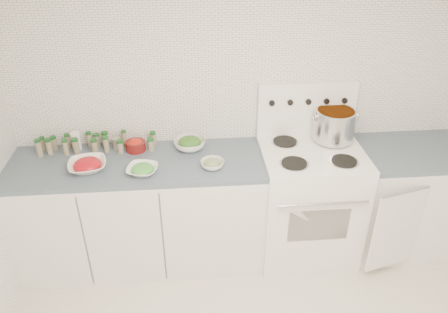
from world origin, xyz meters
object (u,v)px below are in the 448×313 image
stove (307,199)px  bowl_snowpea (142,169)px  bowl_tomato (87,165)px  stock_pot (334,124)px

stove → bowl_snowpea: size_ratio=5.51×
bowl_tomato → stock_pot: bearing=7.0°
stove → bowl_tomato: bearing=-177.5°
stock_pot → bowl_tomato: bearing=-173.0°
bowl_tomato → bowl_snowpea: size_ratio=1.23×
stove → stock_pot: size_ratio=4.12×
stove → bowl_tomato: size_ratio=4.49×
stove → bowl_snowpea: bearing=-173.2°
stove → stock_pot: stove is taller
stove → stock_pot: (0.19, 0.15, 0.58)m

